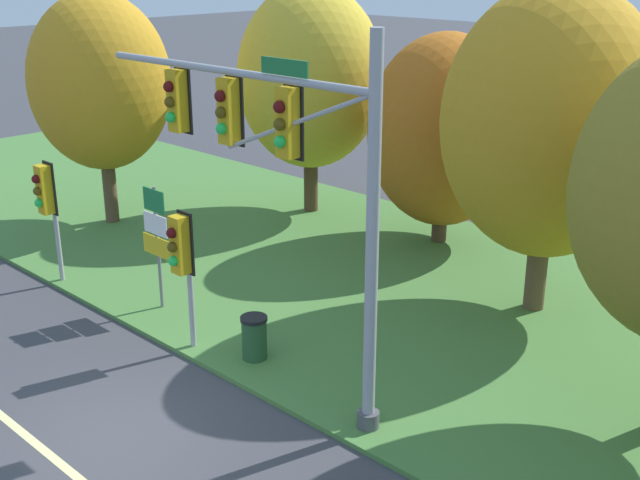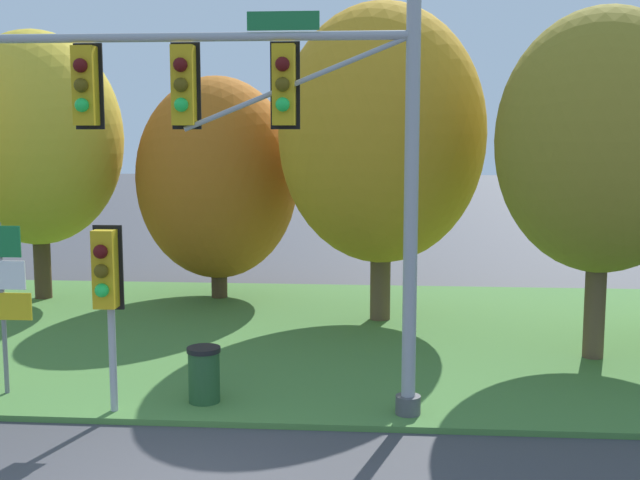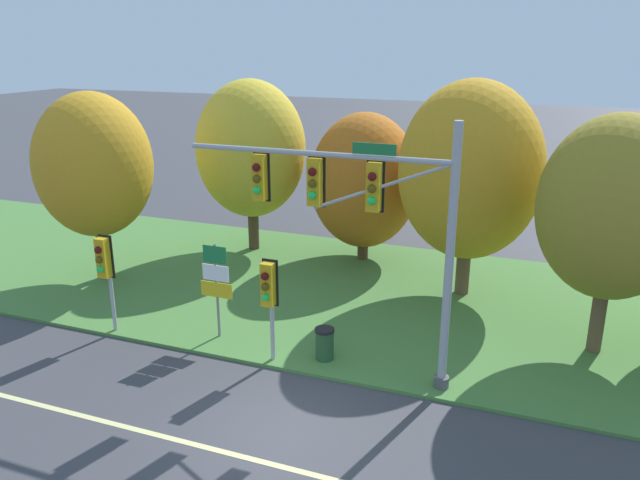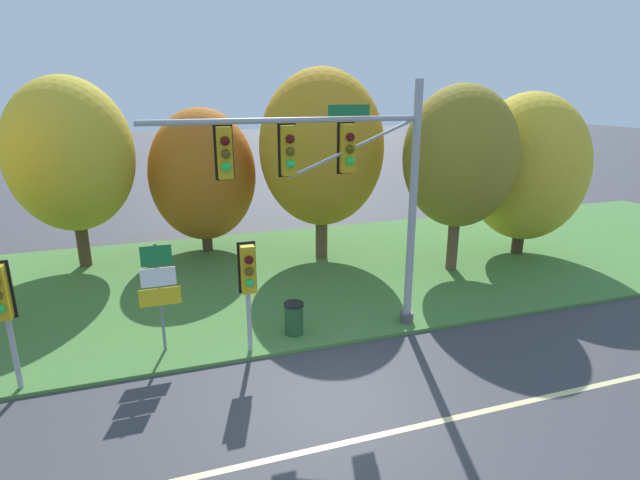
{
  "view_description": "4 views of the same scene",
  "coord_description": "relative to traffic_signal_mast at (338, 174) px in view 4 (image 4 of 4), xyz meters",
  "views": [
    {
      "loc": [
        11.09,
        -6.36,
        8.03
      ],
      "look_at": [
        1.73,
        3.41,
        3.16
      ],
      "focal_mm": 45.0,
      "sensor_mm": 36.0,
      "label": 1
    },
    {
      "loc": [
        2.79,
        -9.28,
        4.53
      ],
      "look_at": [
        1.7,
        4.55,
        2.69
      ],
      "focal_mm": 45.0,
      "sensor_mm": 36.0,
      "label": 2
    },
    {
      "loc": [
        5.35,
        -11.38,
        8.78
      ],
      "look_at": [
        -0.41,
        3.75,
        3.5
      ],
      "focal_mm": 35.0,
      "sensor_mm": 36.0,
      "label": 3
    },
    {
      "loc": [
        -3.43,
        -8.92,
        6.72
      ],
      "look_at": [
        0.86,
        4.14,
        2.56
      ],
      "focal_mm": 28.0,
      "sensor_mm": 36.0,
      "label": 4
    }
  ],
  "objects": [
    {
      "name": "tree_left_of_mast",
      "position": [
        -7.4,
        8.38,
        -0.22
      ],
      "size": [
        4.53,
        4.53,
        7.14
      ],
      "color": "#4C3823",
      "rests_on": "grass_verge"
    },
    {
      "name": "tree_tall_centre",
      "position": [
        5.99,
        3.59,
        -0.24
      ],
      "size": [
        4.09,
        4.09,
        6.85
      ],
      "color": "brown",
      "rests_on": "grass_verge"
    },
    {
      "name": "pedestrian_signal_near_kerb",
      "position": [
        -7.88,
        -0.44,
        -2.26
      ],
      "size": [
        0.46,
        0.55,
        3.12
      ],
      "color": "#9EA0A5",
      "rests_on": "grass_verge"
    },
    {
      "name": "route_sign_post",
      "position": [
        -4.65,
        0.49,
        -2.65
      ],
      "size": [
        1.04,
        0.08,
        2.95
      ],
      "color": "slate",
      "rests_on": "grass_verge"
    },
    {
      "name": "lane_stripe",
      "position": [
        -1.01,
        -4.28,
        -4.61
      ],
      "size": [
        36.0,
        0.16,
        0.01
      ],
      "primitive_type": "cube",
      "color": "beige",
      "rests_on": "ground"
    },
    {
      "name": "tree_behind_signpost",
      "position": [
        -2.65,
        8.86,
        -1.27
      ],
      "size": [
        4.32,
        4.32,
        5.95
      ],
      "color": "#4C3823",
      "rests_on": "grass_verge"
    },
    {
      "name": "ground_plane",
      "position": [
        -1.01,
        -3.08,
        -4.62
      ],
      "size": [
        160.0,
        160.0,
        0.0
      ],
      "primitive_type": "plane",
      "color": "#3D3D42"
    },
    {
      "name": "pedestrian_signal_further_along",
      "position": [
        -2.51,
        -0.38,
        -2.34
      ],
      "size": [
        0.46,
        0.55,
        3.02
      ],
      "color": "#9EA0A5",
      "rests_on": "grass_verge"
    },
    {
      "name": "trash_bin",
      "position": [
        -1.15,
        0.33,
        -4.04
      ],
      "size": [
        0.56,
        0.56,
        0.93
      ],
      "color": "#234C28",
      "rests_on": "grass_verge"
    },
    {
      "name": "grass_verge",
      "position": [
        -1.01,
        5.17,
        -4.57
      ],
      "size": [
        48.0,
        11.5,
        0.1
      ],
      "primitive_type": "cube",
      "color": "#477A38",
      "rests_on": "ground"
    },
    {
      "name": "traffic_signal_mast",
      "position": [
        0.0,
        0.0,
        0.0
      ],
      "size": [
        7.24,
        0.49,
        6.88
      ],
      "color": "#9EA0A5",
      "rests_on": "grass_verge"
    },
    {
      "name": "tree_mid_verge",
      "position": [
        1.74,
        6.58,
        -0.1
      ],
      "size": [
        4.84,
        4.84,
        7.45
      ],
      "color": "brown",
      "rests_on": "grass_verge"
    },
    {
      "name": "tree_right_far",
      "position": [
        9.73,
        4.43,
        -0.91
      ],
      "size": [
        4.72,
        4.72,
        6.56
      ],
      "color": "#423021",
      "rests_on": "grass_verge"
    }
  ]
}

